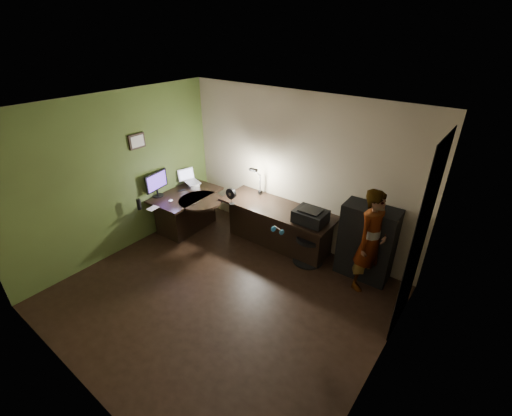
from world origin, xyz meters
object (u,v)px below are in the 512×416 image
Objects in this scene: desk_left at (187,211)px; person at (371,241)px; cabinet at (367,242)px; office_chair at (310,238)px; monitor at (157,187)px; desk_right at (277,227)px.

desk_left is 0.80× the size of person.
cabinet is 0.90m from office_chair.
person reaches higher than cabinet.
monitor reaches higher than desk_left.
desk_right is 1.76m from person.
office_chair reaches higher than desk_left.
person reaches higher than office_chair.
office_chair is (2.77, 0.87, -0.46)m from monitor.
desk_left is 0.75m from monitor.
desk_left is 0.62× the size of desk_right.
desk_left is 2.47m from office_chair.
desk_right is 1.71× the size of cabinet.
monitor is (-3.63, -1.11, 0.31)m from cabinet.
person is at bearing -62.37° from cabinet.
cabinet is 2.33× the size of monitor.
office_chair is at bearing -6.17° from desk_right.
desk_left is at bearing 36.81° from monitor.
office_chair is 0.57× the size of person.
person reaches higher than desk_right.
desk_right reaches higher than desk_left.
cabinet is at bearing 7.22° from monitor.
person is at bearing 3.27° from monitor.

